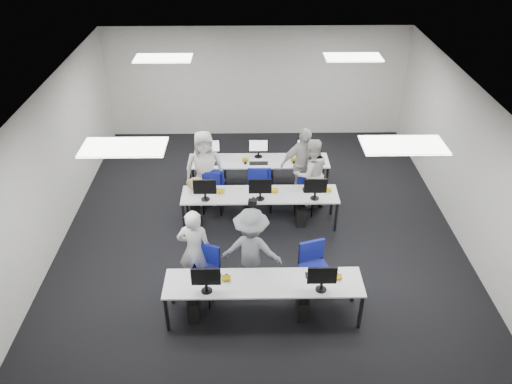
{
  "coord_description": "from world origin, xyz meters",
  "views": [
    {
      "loc": [
        -0.22,
        -8.33,
        6.3
      ],
      "look_at": [
        -0.09,
        -0.14,
        1.0
      ],
      "focal_mm": 35.0,
      "sensor_mm": 36.0,
      "label": 1
    }
  ],
  "objects_px": {
    "chair_3": "(262,197)",
    "student_0": "(195,250)",
    "chair_2": "(214,199)",
    "chair_1": "(314,278)",
    "chair_0": "(204,282)",
    "photographer": "(251,250)",
    "chair_4": "(304,201)",
    "student_3": "(303,165)",
    "chair_7": "(310,193)",
    "student_2": "(205,168)",
    "chair_5": "(214,191)",
    "desk_front": "(264,285)",
    "chair_6": "(258,188)",
    "student_1": "(311,173)"
  },
  "relations": [
    {
      "from": "chair_2",
      "to": "chair_5",
      "type": "xyz_separation_m",
      "value": [
        -0.01,
        0.3,
        -0.0
      ]
    },
    {
      "from": "student_2",
      "to": "student_3",
      "type": "xyz_separation_m",
      "value": [
        2.14,
        0.07,
        0.01
      ]
    },
    {
      "from": "chair_0",
      "to": "student_3",
      "type": "xyz_separation_m",
      "value": [
        1.98,
        3.04,
        0.57
      ]
    },
    {
      "from": "student_2",
      "to": "student_3",
      "type": "height_order",
      "value": "student_3"
    },
    {
      "from": "chair_3",
      "to": "student_0",
      "type": "relative_size",
      "value": 0.55
    },
    {
      "from": "student_0",
      "to": "student_2",
      "type": "relative_size",
      "value": 0.94
    },
    {
      "from": "student_0",
      "to": "student_1",
      "type": "bearing_deg",
      "value": -125.81
    },
    {
      "from": "student_0",
      "to": "student_2",
      "type": "bearing_deg",
      "value": -83.76
    },
    {
      "from": "photographer",
      "to": "chair_0",
      "type": "bearing_deg",
      "value": 23.81
    },
    {
      "from": "chair_4",
      "to": "student_0",
      "type": "bearing_deg",
      "value": -121.64
    },
    {
      "from": "chair_6",
      "to": "student_2",
      "type": "distance_m",
      "value": 1.3
    },
    {
      "from": "chair_4",
      "to": "student_3",
      "type": "relative_size",
      "value": 0.47
    },
    {
      "from": "desk_front",
      "to": "student_0",
      "type": "distance_m",
      "value": 1.37
    },
    {
      "from": "chair_3",
      "to": "photographer",
      "type": "distance_m",
      "value": 2.55
    },
    {
      "from": "student_2",
      "to": "photographer",
      "type": "bearing_deg",
      "value": -79.48
    },
    {
      "from": "chair_5",
      "to": "chair_6",
      "type": "bearing_deg",
      "value": 14.72
    },
    {
      "from": "chair_2",
      "to": "chair_4",
      "type": "bearing_deg",
      "value": 6.76
    },
    {
      "from": "desk_front",
      "to": "chair_0",
      "type": "relative_size",
      "value": 3.27
    },
    {
      "from": "chair_2",
      "to": "chair_7",
      "type": "height_order",
      "value": "chair_2"
    },
    {
      "from": "chair_0",
      "to": "photographer",
      "type": "bearing_deg",
      "value": 36.22
    },
    {
      "from": "chair_7",
      "to": "chair_2",
      "type": "bearing_deg",
      "value": 178.07
    },
    {
      "from": "chair_4",
      "to": "chair_6",
      "type": "bearing_deg",
      "value": 166.07
    },
    {
      "from": "student_3",
      "to": "photographer",
      "type": "distance_m",
      "value": 3.04
    },
    {
      "from": "chair_2",
      "to": "student_2",
      "type": "relative_size",
      "value": 0.51
    },
    {
      "from": "chair_1",
      "to": "student_3",
      "type": "distance_m",
      "value": 3.04
    },
    {
      "from": "chair_0",
      "to": "photographer",
      "type": "xyz_separation_m",
      "value": [
        0.83,
        0.22,
        0.51
      ]
    },
    {
      "from": "student_2",
      "to": "student_0",
      "type": "bearing_deg",
      "value": -98.83
    },
    {
      "from": "chair_4",
      "to": "student_3",
      "type": "distance_m",
      "value": 0.78
    },
    {
      "from": "desk_front",
      "to": "chair_3",
      "type": "bearing_deg",
      "value": 89.09
    },
    {
      "from": "chair_4",
      "to": "student_1",
      "type": "relative_size",
      "value": 0.51
    },
    {
      "from": "chair_1",
      "to": "student_3",
      "type": "relative_size",
      "value": 0.56
    },
    {
      "from": "chair_3",
      "to": "chair_7",
      "type": "xyz_separation_m",
      "value": [
        1.08,
        0.15,
        -0.02
      ]
    },
    {
      "from": "chair_4",
      "to": "student_3",
      "type": "xyz_separation_m",
      "value": [
        -0.02,
        0.47,
        0.62
      ]
    },
    {
      "from": "chair_1",
      "to": "chair_6",
      "type": "distance_m",
      "value": 3.12
    },
    {
      "from": "chair_1",
      "to": "photographer",
      "type": "bearing_deg",
      "value": 154.16
    },
    {
      "from": "chair_1",
      "to": "chair_0",
      "type": "bearing_deg",
      "value": 164.3
    },
    {
      "from": "chair_6",
      "to": "chair_7",
      "type": "xyz_separation_m",
      "value": [
        1.15,
        -0.18,
        -0.03
      ]
    },
    {
      "from": "student_2",
      "to": "chair_5",
      "type": "bearing_deg",
      "value": -15.46
    },
    {
      "from": "chair_0",
      "to": "student_0",
      "type": "relative_size",
      "value": 0.6
    },
    {
      "from": "chair_5",
      "to": "chair_1",
      "type": "bearing_deg",
      "value": -47.19
    },
    {
      "from": "chair_2",
      "to": "chair_3",
      "type": "bearing_deg",
      "value": 12.19
    },
    {
      "from": "photographer",
      "to": "student_0",
      "type": "bearing_deg",
      "value": 7.61
    },
    {
      "from": "chair_0",
      "to": "student_1",
      "type": "xyz_separation_m",
      "value": [
        2.13,
        2.8,
        0.5
      ]
    },
    {
      "from": "desk_front",
      "to": "chair_0",
      "type": "bearing_deg",
      "value": 154.78
    },
    {
      "from": "chair_2",
      "to": "chair_7",
      "type": "xyz_separation_m",
      "value": [
        2.12,
        0.21,
        -0.02
      ]
    },
    {
      "from": "student_0",
      "to": "photographer",
      "type": "distance_m",
      "value": 0.97
    },
    {
      "from": "chair_1",
      "to": "chair_2",
      "type": "bearing_deg",
      "value": 108.85
    },
    {
      "from": "chair_1",
      "to": "chair_3",
      "type": "distance_m",
      "value": 2.78
    },
    {
      "from": "chair_5",
      "to": "chair_7",
      "type": "xyz_separation_m",
      "value": [
        2.13,
        -0.09,
        -0.02
      ]
    },
    {
      "from": "chair_1",
      "to": "chair_3",
      "type": "relative_size",
      "value": 1.1
    }
  ]
}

